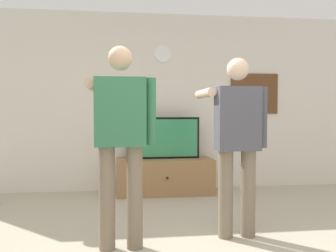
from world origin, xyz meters
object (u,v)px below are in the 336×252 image
Objects in this scene: tv_stand at (165,176)px; wall_clock at (163,54)px; framed_picture at (254,94)px; person_standing_nearer_lamp at (121,134)px; television at (165,138)px; person_standing_nearer_couch at (237,136)px.

wall_clock reaches higher than tv_stand.
wall_clock is 0.34× the size of framed_picture.
person_standing_nearer_lamp is at bearing -107.31° from tv_stand.
television is 1.34× the size of framed_picture.
person_standing_nearer_couch is at bearing 8.32° from person_standing_nearer_lamp.
person_standing_nearer_couch is at bearing -77.77° from wall_clock.
wall_clock is 2.63m from person_standing_nearer_lamp.
wall_clock is at bearing 90.00° from television.
tv_stand is 2.05m from person_standing_nearer_couch.
tv_stand is 5.37× the size of wall_clock.
television is 1.30m from wall_clock.
framed_picture is at bearing 9.62° from television.
framed_picture is at bearing 0.20° from wall_clock.
framed_picture is (1.47, 0.25, 0.67)m from television.
wall_clock is (0.00, 0.29, 1.83)m from tv_stand.
television is at bearing 73.06° from person_standing_nearer_lamp.
wall_clock reaches higher than television.
person_standing_nearer_lamp reaches higher than person_standing_nearer_couch.
television is 0.58× the size of person_standing_nearer_lamp.
tv_stand is at bearing -90.00° from television.
person_standing_nearer_couch is (0.47, -2.16, -1.12)m from wall_clock.
framed_picture reaches higher than person_standing_nearer_couch.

